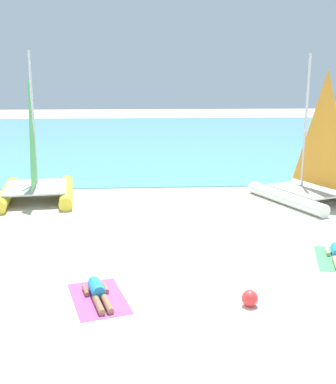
{
  "coord_description": "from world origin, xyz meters",
  "views": [
    {
      "loc": [
        -0.92,
        -9.75,
        4.63
      ],
      "look_at": [
        0.0,
        4.82,
        1.2
      ],
      "focal_mm": 44.36,
      "sensor_mm": 36.0,
      "label": 1
    }
  ],
  "objects": [
    {
      "name": "sailboat_yellow",
      "position": [
        -4.99,
        8.9,
        0.86
      ],
      "size": [
        3.38,
        4.76,
        5.78
      ],
      "rotation": [
        0.0,
        0.0,
        0.13
      ],
      "color": "yellow",
      "rests_on": "ground"
    },
    {
      "name": "sailboat_white",
      "position": [
        5.78,
        7.87,
        0.84
      ],
      "size": [
        4.13,
        5.02,
        5.63
      ],
      "rotation": [
        0.0,
        0.0,
        0.37
      ],
      "color": "white",
      "rests_on": "ground"
    },
    {
      "name": "towel_left",
      "position": [
        -1.83,
        -0.14,
        0.01
      ],
      "size": [
        1.58,
        2.13,
        0.01
      ],
      "primitive_type": "cube",
      "rotation": [
        0.0,
        0.0,
        0.28
      ],
      "color": "#D84C99",
      "rests_on": "ground"
    },
    {
      "name": "ground_plane",
      "position": [
        0.0,
        10.0,
        0.0
      ],
      "size": [
        120.0,
        120.0,
        0.0
      ],
      "primitive_type": "plane",
      "color": "beige"
    },
    {
      "name": "beach_ball",
      "position": [
        1.38,
        -0.69,
        0.18
      ],
      "size": [
        0.35,
        0.35,
        0.35
      ],
      "primitive_type": "sphere",
      "color": "red",
      "rests_on": "ground"
    },
    {
      "name": "sunbather_left",
      "position": [
        -1.85,
        -0.08,
        0.13
      ],
      "size": [
        0.8,
        1.55,
        0.3
      ],
      "rotation": [
        0.0,
        0.0,
        0.28
      ],
      "color": "#268CCC",
      "rests_on": "towel_left"
    },
    {
      "name": "ocean_water",
      "position": [
        0.0,
        30.71,
        0.03
      ],
      "size": [
        120.0,
        40.0,
        0.05
      ],
      "primitive_type": "cube",
      "color": "#5BB2C1",
      "rests_on": "ground"
    }
  ]
}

